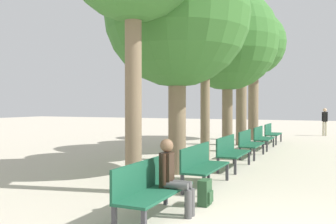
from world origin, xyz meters
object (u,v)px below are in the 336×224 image
at_px(bench_row_1, 202,163).
at_px(bench_row_2, 231,150).
at_px(tree_row_3, 227,40).
at_px(tree_row_4, 241,40).
at_px(bench_row_4, 262,136).
at_px(bench_row_5, 271,132).
at_px(bench_row_3, 249,142).
at_px(tree_row_2, 205,28).
at_px(tree_row_1, 177,16).
at_px(person_seated, 173,174).
at_px(tree_row_5, 254,45).
at_px(backpack, 205,193).
at_px(bench_row_0, 150,186).
at_px(pedestrian_near, 325,120).

height_order(bench_row_1, bench_row_2, same).
distance_m(tree_row_3, tree_row_4, 2.37).
bearing_deg(bench_row_4, bench_row_5, 90.00).
xyz_separation_m(bench_row_3, tree_row_2, (-1.07, -1.45, 3.60)).
height_order(tree_row_1, person_seated, tree_row_1).
bearing_deg(bench_row_5, tree_row_2, -99.52).
relative_size(tree_row_1, tree_row_5, 0.92).
bearing_deg(person_seated, bench_row_5, 91.14).
bearing_deg(backpack, tree_row_4, 99.16).
distance_m(bench_row_0, person_seated, 0.43).
relative_size(tree_row_1, tree_row_3, 0.97).
bearing_deg(bench_row_5, tree_row_1, -97.04).
height_order(bench_row_1, pedestrian_near, pedestrian_near).
xyz_separation_m(bench_row_2, tree_row_5, (-1.07, 8.70, 4.22)).
height_order(bench_row_1, tree_row_4, tree_row_4).
distance_m(bench_row_2, tree_row_1, 3.86).
bearing_deg(bench_row_3, pedestrian_near, 78.19).
bearing_deg(bench_row_0, tree_row_1, 106.23).
height_order(bench_row_4, bench_row_5, same).
bearing_deg(tree_row_4, bench_row_4, -45.62).
relative_size(tree_row_3, tree_row_4, 1.02).
relative_size(bench_row_4, person_seated, 1.47).
distance_m(bench_row_1, bench_row_2, 2.47).
bearing_deg(person_seated, tree_row_4, 97.01).
height_order(bench_row_0, tree_row_4, tree_row_4).
relative_size(tree_row_1, tree_row_2, 1.08).
bearing_deg(backpack, tree_row_1, 121.45).
bearing_deg(bench_row_1, backpack, -69.40).
bearing_deg(bench_row_2, pedestrian_near, 80.43).
height_order(tree_row_2, tree_row_4, tree_row_4).
distance_m(bench_row_5, tree_row_4, 4.37).
bearing_deg(bench_row_5, person_seated, -88.86).
bearing_deg(bench_row_4, person_seated, -88.57).
xyz_separation_m(bench_row_0, bench_row_1, (0.00, 2.47, 0.00)).
xyz_separation_m(tree_row_3, pedestrian_near, (3.22, 9.06, -3.25)).
xyz_separation_m(bench_row_0, bench_row_5, (0.00, 12.33, 0.00)).
bearing_deg(bench_row_5, tree_row_4, -127.91).
distance_m(tree_row_5, person_seated, 13.98).
distance_m(bench_row_1, person_seated, 2.16).
xyz_separation_m(tree_row_2, tree_row_3, (0.00, 2.67, 0.04)).
bearing_deg(pedestrian_near, tree_row_3, -109.56).
distance_m(bench_row_2, tree_row_3, 5.29).
xyz_separation_m(bench_row_3, bench_row_5, (0.00, 4.93, 0.00)).
height_order(tree_row_2, backpack, tree_row_2).
height_order(tree_row_5, person_seated, tree_row_5).
distance_m(bench_row_3, tree_row_4, 5.47).
relative_size(tree_row_2, tree_row_4, 0.92).
xyz_separation_m(bench_row_1, person_seated, (0.24, -2.14, 0.14)).
bearing_deg(tree_row_5, tree_row_1, -90.00).
distance_m(tree_row_3, person_seated, 9.09).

